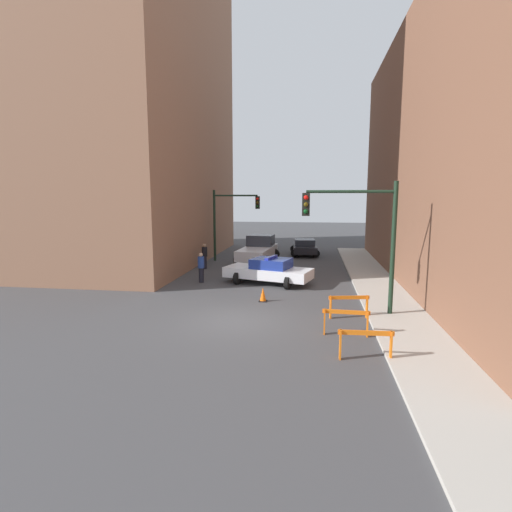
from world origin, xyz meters
TOP-DOWN VIEW (x-y plane):
  - ground_plane at (0.00, 0.00)m, footprint 120.00×120.00m
  - sidewalk_right at (6.20, 0.00)m, footprint 2.40×44.00m
  - building_corner_left at (-12.00, 14.00)m, footprint 14.00×20.00m
  - traffic_light_near at (4.73, 1.48)m, footprint 3.64×0.35m
  - traffic_light_far at (-3.30, 14.07)m, footprint 3.44×0.35m
  - police_car at (0.44, 6.78)m, footprint 5.03×3.15m
  - white_truck at (-1.14, 14.04)m, footprint 2.94×5.55m
  - parked_car_near at (2.12, 17.96)m, footprint 2.48×4.42m
  - pedestrian_crossing at (-3.30, 6.55)m, footprint 0.36×0.36m
  - pedestrian_corner at (-4.26, 10.74)m, footprint 0.49×0.49m
  - barrier_front at (4.38, -3.12)m, footprint 1.60×0.22m
  - barrier_mid at (3.98, -1.06)m, footprint 1.60×0.22m
  - barrier_back at (4.25, 0.99)m, footprint 1.58×0.44m
  - traffic_cone at (0.60, 3.01)m, footprint 0.36×0.36m

SIDE VIEW (x-z plane):
  - ground_plane at x=0.00m, z-range 0.00..0.00m
  - sidewalk_right at x=6.20m, z-range 0.00..0.12m
  - traffic_cone at x=0.60m, z-range -0.01..0.65m
  - barrier_front at x=4.38m, z-range 0.17..1.07m
  - barrier_mid at x=3.98m, z-range 0.17..1.07m
  - barrier_back at x=4.25m, z-range 0.17..1.07m
  - parked_car_near at x=2.12m, z-range 0.02..1.33m
  - police_car at x=0.44m, z-range -0.04..1.48m
  - pedestrian_crossing at x=-3.30m, z-range 0.03..1.69m
  - pedestrian_corner at x=-4.26m, z-range 0.03..1.69m
  - white_truck at x=-1.14m, z-range -0.04..1.86m
  - traffic_light_far at x=-3.30m, z-range 0.80..6.00m
  - traffic_light_near at x=4.73m, z-range 0.93..6.13m
  - building_corner_left at x=-12.00m, z-range 0.00..24.50m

